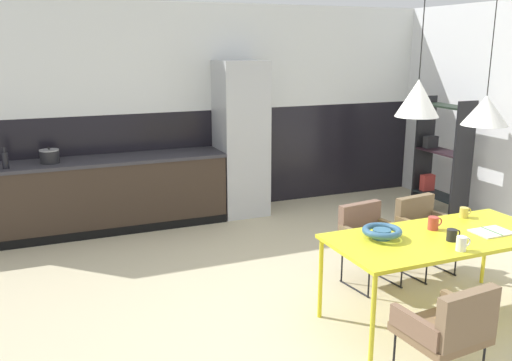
{
  "coord_description": "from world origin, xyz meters",
  "views": [
    {
      "loc": [
        -2.07,
        -3.4,
        2.2
      ],
      "look_at": [
        -0.25,
        1.03,
        1.0
      ],
      "focal_mm": 37.85,
      "sensor_mm": 36.0,
      "label": 1
    }
  ],
  "objects_px": {
    "mug_wide_latte": "(452,235)",
    "open_book": "(491,232)",
    "armchair_by_stool": "(423,225)",
    "armchair_near_window": "(368,233)",
    "cooking_pot": "(50,156)",
    "armchair_corner_seat": "(451,325)",
    "mug_short_terracotta": "(464,212)",
    "bottle_oil_tall": "(5,160)",
    "refrigerator_column": "(241,139)",
    "mug_tall_blue": "(434,223)",
    "pendant_lamp_over_table_near": "(418,98)",
    "pendant_lamp_over_table_far": "(486,110)",
    "open_shelf_unit": "(441,157)",
    "dining_table": "(441,240)",
    "mug_white_ceramic": "(462,244)",
    "fruit_bowl": "(382,232)"
  },
  "relations": [
    {
      "from": "armchair_by_stool",
      "to": "open_shelf_unit",
      "type": "relative_size",
      "value": 0.48
    },
    {
      "from": "mug_tall_blue",
      "to": "cooking_pot",
      "type": "height_order",
      "value": "cooking_pot"
    },
    {
      "from": "armchair_near_window",
      "to": "pendant_lamp_over_table_near",
      "type": "relative_size",
      "value": 0.77
    },
    {
      "from": "armchair_corner_seat",
      "to": "bottle_oil_tall",
      "type": "xyz_separation_m",
      "value": [
        -2.64,
        4.02,
        0.49
      ]
    },
    {
      "from": "mug_tall_blue",
      "to": "open_shelf_unit",
      "type": "distance_m",
      "value": 2.91
    },
    {
      "from": "open_shelf_unit",
      "to": "armchair_by_stool",
      "type": "bearing_deg",
      "value": -44.64
    },
    {
      "from": "armchair_corner_seat",
      "to": "fruit_bowl",
      "type": "distance_m",
      "value": 1.01
    },
    {
      "from": "bottle_oil_tall",
      "to": "open_shelf_unit",
      "type": "relative_size",
      "value": 0.16
    },
    {
      "from": "open_shelf_unit",
      "to": "mug_white_ceramic",
      "type": "bearing_deg",
      "value": -38.25
    },
    {
      "from": "armchair_corner_seat",
      "to": "armchair_near_window",
      "type": "xyz_separation_m",
      "value": [
        0.48,
        1.64,
        0.0
      ]
    },
    {
      "from": "armchair_by_stool",
      "to": "armchair_near_window",
      "type": "bearing_deg",
      "value": -4.95
    },
    {
      "from": "mug_tall_blue",
      "to": "cooking_pot",
      "type": "distance_m",
      "value": 4.26
    },
    {
      "from": "refrigerator_column",
      "to": "open_book",
      "type": "height_order",
      "value": "refrigerator_column"
    },
    {
      "from": "open_shelf_unit",
      "to": "pendant_lamp_over_table_far",
      "type": "relative_size",
      "value": 1.41
    },
    {
      "from": "refrigerator_column",
      "to": "pendant_lamp_over_table_near",
      "type": "bearing_deg",
      "value": -88.67
    },
    {
      "from": "mug_wide_latte",
      "to": "armchair_corner_seat",
      "type": "bearing_deg",
      "value": -131.06
    },
    {
      "from": "mug_wide_latte",
      "to": "bottle_oil_tall",
      "type": "bearing_deg",
      "value": 134.57
    },
    {
      "from": "mug_wide_latte",
      "to": "mug_short_terracotta",
      "type": "bearing_deg",
      "value": 39.41
    },
    {
      "from": "mug_white_ceramic",
      "to": "cooking_pot",
      "type": "bearing_deg",
      "value": 126.86
    },
    {
      "from": "dining_table",
      "to": "pendant_lamp_over_table_near",
      "type": "height_order",
      "value": "pendant_lamp_over_table_near"
    },
    {
      "from": "bottle_oil_tall",
      "to": "pendant_lamp_over_table_far",
      "type": "relative_size",
      "value": 0.22
    },
    {
      "from": "open_shelf_unit",
      "to": "pendant_lamp_over_table_near",
      "type": "distance_m",
      "value": 3.49
    },
    {
      "from": "open_book",
      "to": "cooking_pot",
      "type": "bearing_deg",
      "value": 133.44
    },
    {
      "from": "armchair_near_window",
      "to": "mug_white_ceramic",
      "type": "relative_size",
      "value": 6.06
    },
    {
      "from": "mug_short_terracotta",
      "to": "mug_wide_latte",
      "type": "relative_size",
      "value": 0.96
    },
    {
      "from": "mug_wide_latte",
      "to": "cooking_pot",
      "type": "relative_size",
      "value": 0.57
    },
    {
      "from": "mug_wide_latte",
      "to": "pendant_lamp_over_table_near",
      "type": "xyz_separation_m",
      "value": [
        -0.36,
        0.08,
        1.06
      ]
    },
    {
      "from": "open_book",
      "to": "bottle_oil_tall",
      "type": "bearing_deg",
      "value": 138.33
    },
    {
      "from": "dining_table",
      "to": "mug_wide_latte",
      "type": "bearing_deg",
      "value": -92.83
    },
    {
      "from": "armchair_corner_seat",
      "to": "mug_wide_latte",
      "type": "xyz_separation_m",
      "value": [
        0.62,
        0.71,
        0.28
      ]
    },
    {
      "from": "armchair_corner_seat",
      "to": "mug_short_terracotta",
      "type": "relative_size",
      "value": 6.49
    },
    {
      "from": "armchair_corner_seat",
      "to": "mug_wide_latte",
      "type": "relative_size",
      "value": 6.23
    },
    {
      "from": "dining_table",
      "to": "cooking_pot",
      "type": "distance_m",
      "value": 4.35
    },
    {
      "from": "refrigerator_column",
      "to": "open_shelf_unit",
      "type": "height_order",
      "value": "refrigerator_column"
    },
    {
      "from": "open_book",
      "to": "pendant_lamp_over_table_near",
      "type": "relative_size",
      "value": 0.31
    },
    {
      "from": "dining_table",
      "to": "pendant_lamp_over_table_far",
      "type": "height_order",
      "value": "pendant_lamp_over_table_far"
    },
    {
      "from": "mug_wide_latte",
      "to": "open_book",
      "type": "bearing_deg",
      "value": 3.21
    },
    {
      "from": "armchair_near_window",
      "to": "dining_table",
      "type": "bearing_deg",
      "value": 92.38
    },
    {
      "from": "armchair_corner_seat",
      "to": "open_book",
      "type": "bearing_deg",
      "value": 30.02
    },
    {
      "from": "mug_short_terracotta",
      "to": "armchair_by_stool",
      "type": "bearing_deg",
      "value": 88.16
    },
    {
      "from": "pendant_lamp_over_table_near",
      "to": "pendant_lamp_over_table_far",
      "type": "relative_size",
      "value": 0.9
    },
    {
      "from": "fruit_bowl",
      "to": "pendant_lamp_over_table_near",
      "type": "height_order",
      "value": "pendant_lamp_over_table_near"
    },
    {
      "from": "mug_short_terracotta",
      "to": "cooking_pot",
      "type": "xyz_separation_m",
      "value": [
        -3.31,
        3.01,
        0.19
      ]
    },
    {
      "from": "fruit_bowl",
      "to": "pendant_lamp_over_table_far",
      "type": "distance_m",
      "value": 1.26
    },
    {
      "from": "mug_white_ceramic",
      "to": "bottle_oil_tall",
      "type": "relative_size",
      "value": 0.52
    },
    {
      "from": "refrigerator_column",
      "to": "armchair_near_window",
      "type": "height_order",
      "value": "refrigerator_column"
    },
    {
      "from": "open_shelf_unit",
      "to": "pendant_lamp_over_table_near",
      "type": "relative_size",
      "value": 1.57
    },
    {
      "from": "armchair_by_stool",
      "to": "refrigerator_column",
      "type": "bearing_deg",
      "value": -76.22
    },
    {
      "from": "fruit_bowl",
      "to": "mug_tall_blue",
      "type": "height_order",
      "value": "mug_tall_blue"
    },
    {
      "from": "mug_tall_blue",
      "to": "pendant_lamp_over_table_near",
      "type": "bearing_deg",
      "value": -155.12
    }
  ]
}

